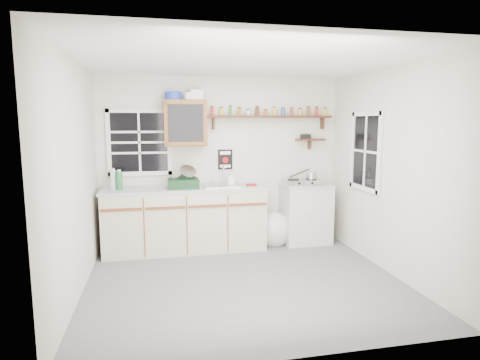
{
  "coord_description": "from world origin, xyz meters",
  "views": [
    {
      "loc": [
        -0.96,
        -4.36,
        1.84
      ],
      "look_at": [
        0.06,
        0.55,
        1.11
      ],
      "focal_mm": 30.0,
      "sensor_mm": 36.0,
      "label": 1
    }
  ],
  "objects_px": {
    "right_cabinet": "(305,213)",
    "spice_shelf": "(270,116)",
    "upper_cabinet": "(185,123)",
    "dish_rack": "(184,181)",
    "hotplate": "(302,182)",
    "main_cabinet": "(185,219)"
  },
  "relations": [
    {
      "from": "spice_shelf",
      "to": "dish_rack",
      "type": "height_order",
      "value": "spice_shelf"
    },
    {
      "from": "upper_cabinet",
      "to": "spice_shelf",
      "type": "height_order",
      "value": "upper_cabinet"
    },
    {
      "from": "spice_shelf",
      "to": "hotplate",
      "type": "bearing_deg",
      "value": -24.71
    },
    {
      "from": "right_cabinet",
      "to": "spice_shelf",
      "type": "xyz_separation_m",
      "value": [
        -0.52,
        0.19,
        1.48
      ]
    },
    {
      "from": "dish_rack",
      "to": "hotplate",
      "type": "xyz_separation_m",
      "value": [
        1.77,
        0.05,
        -0.08
      ]
    },
    {
      "from": "upper_cabinet",
      "to": "spice_shelf",
      "type": "xyz_separation_m",
      "value": [
        1.28,
        0.07,
        0.11
      ]
    },
    {
      "from": "hotplate",
      "to": "spice_shelf",
      "type": "bearing_deg",
      "value": 156.7
    },
    {
      "from": "right_cabinet",
      "to": "dish_rack",
      "type": "bearing_deg",
      "value": -177.68
    },
    {
      "from": "dish_rack",
      "to": "hotplate",
      "type": "distance_m",
      "value": 1.77
    },
    {
      "from": "upper_cabinet",
      "to": "dish_rack",
      "type": "bearing_deg",
      "value": -101.87
    },
    {
      "from": "main_cabinet",
      "to": "dish_rack",
      "type": "xyz_separation_m",
      "value": [
        -0.01,
        -0.05,
        0.56
      ]
    },
    {
      "from": "right_cabinet",
      "to": "spice_shelf",
      "type": "distance_m",
      "value": 1.58
    },
    {
      "from": "main_cabinet",
      "to": "upper_cabinet",
      "type": "bearing_deg",
      "value": 76.32
    },
    {
      "from": "spice_shelf",
      "to": "dish_rack",
      "type": "xyz_separation_m",
      "value": [
        -1.32,
        -0.26,
        -0.91
      ]
    },
    {
      "from": "main_cabinet",
      "to": "dish_rack",
      "type": "relative_size",
      "value": 5.29
    },
    {
      "from": "main_cabinet",
      "to": "upper_cabinet",
      "type": "relative_size",
      "value": 3.55
    },
    {
      "from": "dish_rack",
      "to": "main_cabinet",
      "type": "bearing_deg",
      "value": 84.48
    },
    {
      "from": "main_cabinet",
      "to": "hotplate",
      "type": "bearing_deg",
      "value": 0.18
    },
    {
      "from": "spice_shelf",
      "to": "hotplate",
      "type": "height_order",
      "value": "spice_shelf"
    },
    {
      "from": "main_cabinet",
      "to": "hotplate",
      "type": "distance_m",
      "value": 1.83
    },
    {
      "from": "upper_cabinet",
      "to": "dish_rack",
      "type": "relative_size",
      "value": 1.49
    },
    {
      "from": "upper_cabinet",
      "to": "right_cabinet",
      "type": "bearing_deg",
      "value": -3.76
    }
  ]
}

